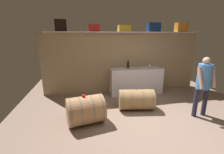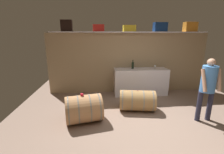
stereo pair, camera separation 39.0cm
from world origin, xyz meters
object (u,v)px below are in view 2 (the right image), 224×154
(toolcase_yellow, at_px, (129,28))
(toolcase_orange, at_px, (190,27))
(toolcase_red, at_px, (99,28))
(toolcase_navy, at_px, (160,27))
(work_cabinet, at_px, (140,82))
(wine_barrel_near, at_px, (84,109))
(wine_barrel_far, at_px, (137,100))
(wine_bottle_dark, at_px, (133,65))
(tasting_cup, at_px, (82,95))
(wine_glass, at_px, (155,66))
(toolcase_black, at_px, (67,26))
(winemaker_pouring, at_px, (208,84))

(toolcase_yellow, relative_size, toolcase_orange, 0.96)
(toolcase_red, height_order, toolcase_navy, toolcase_navy)
(work_cabinet, relative_size, wine_barrel_near, 1.93)
(toolcase_yellow, relative_size, toolcase_navy, 0.94)
(wine_barrel_near, relative_size, wine_barrel_far, 0.92)
(toolcase_yellow, xyz_separation_m, wine_bottle_dark, (0.13, -0.12, -1.19))
(toolcase_red, distance_m, wine_barrel_near, 2.69)
(toolcase_navy, relative_size, work_cabinet, 0.24)
(wine_barrel_far, relative_size, tasting_cup, 14.62)
(wine_bottle_dark, bearing_deg, wine_barrel_far, -95.64)
(work_cabinet, height_order, wine_bottle_dark, wine_bottle_dark)
(wine_barrel_near, bearing_deg, wine_glass, 24.13)
(tasting_cup, bearing_deg, wine_barrel_far, 18.49)
(toolcase_navy, xyz_separation_m, wine_barrel_far, (-1.03, -1.40, -1.97))
(toolcase_black, xyz_separation_m, winemaker_pouring, (3.46, -2.05, -1.36))
(wine_barrel_far, bearing_deg, toolcase_navy, 62.59)
(toolcase_yellow, height_order, wine_glass, toolcase_yellow)
(work_cabinet, relative_size, wine_bottle_dark, 6.18)
(toolcase_navy, xyz_separation_m, tasting_cup, (-2.44, -1.87, -1.58))
(toolcase_navy, bearing_deg, work_cabinet, -164.29)
(wine_glass, height_order, tasting_cup, wine_glass)
(toolcase_yellow, height_order, wine_barrel_near, toolcase_yellow)
(toolcase_yellow, distance_m, wine_barrel_near, 2.99)
(wine_barrel_near, bearing_deg, toolcase_orange, 16.78)
(wine_barrel_far, bearing_deg, wine_bottle_dark, 93.22)
(toolcase_red, height_order, wine_barrel_far, toolcase_red)
(tasting_cup, bearing_deg, toolcase_orange, 28.29)
(work_cabinet, xyz_separation_m, tasting_cup, (-1.81, -1.69, 0.23))
(toolcase_orange, bearing_deg, wine_glass, -171.11)
(toolcase_black, relative_size, wine_glass, 2.60)
(wine_barrel_near, distance_m, winemaker_pouring, 2.91)
(toolcase_orange, relative_size, work_cabinet, 0.23)
(work_cabinet, bearing_deg, wine_barrel_near, -136.63)
(toolcase_red, distance_m, wine_barrel_far, 2.59)
(toolcase_orange, bearing_deg, tasting_cup, -154.68)
(work_cabinet, bearing_deg, wine_glass, -8.36)
(wine_barrel_near, bearing_deg, wine_bottle_dark, 37.54)
(toolcase_black, relative_size, toolcase_yellow, 0.87)
(toolcase_red, distance_m, wine_glass, 2.24)
(toolcase_orange, xyz_separation_m, winemaker_pouring, (-0.61, -2.05, -1.34))
(toolcase_red, xyz_separation_m, toolcase_navy, (2.03, 0.00, 0.04))
(toolcase_black, height_order, toolcase_orange, toolcase_black)
(toolcase_orange, height_order, winemaker_pouring, toolcase_orange)
(toolcase_navy, bearing_deg, wine_glass, -124.77)
(toolcase_red, xyz_separation_m, winemaker_pouring, (2.45, -2.05, -1.30))
(winemaker_pouring, bearing_deg, tasting_cup, -5.21)
(toolcase_yellow, bearing_deg, winemaker_pouring, -55.47)
(wine_bottle_dark, height_order, wine_barrel_near, wine_bottle_dark)
(wine_bottle_dark, xyz_separation_m, wine_barrel_near, (-1.51, -1.76, -0.70))
(wine_bottle_dark, xyz_separation_m, tasting_cup, (-1.54, -1.76, -0.34))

